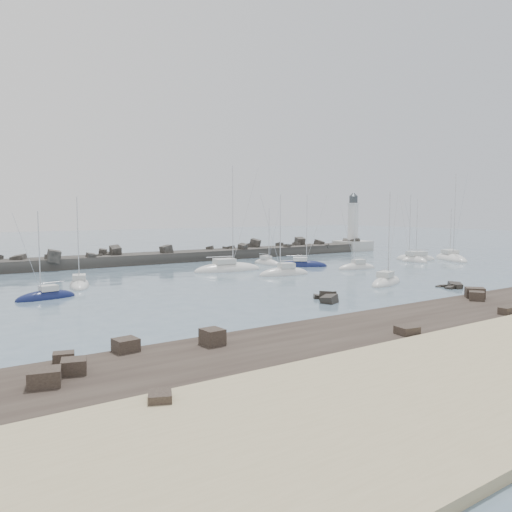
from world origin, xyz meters
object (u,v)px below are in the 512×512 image
at_px(sailboat_4, 228,270).
at_px(sailboat_7, 386,283).
at_px(sailboat_2, 46,298).
at_px(sailboat_3, 79,285).
at_px(sailboat_11, 451,259).
at_px(sailboat_8, 302,266).
at_px(sailboat_12, 450,258).
at_px(sailboat_9, 357,268).
at_px(sailboat_13, 419,260).
at_px(sailboat_6, 267,264).
at_px(sailboat_10, 411,260).
at_px(sailboat_5, 284,274).
at_px(lighthouse, 353,238).

relative_size(sailboat_4, sailboat_7, 1.37).
height_order(sailboat_2, sailboat_3, sailboat_3).
relative_size(sailboat_4, sailboat_11, 1.01).
bearing_deg(sailboat_8, sailboat_3, -177.08).
height_order(sailboat_8, sailboat_12, sailboat_8).
xyz_separation_m(sailboat_9, sailboat_13, (19.73, 3.11, 0.01)).
height_order(sailboat_6, sailboat_10, sailboat_10).
bearing_deg(sailboat_5, sailboat_8, 37.74).
relative_size(sailboat_5, sailboat_10, 0.95).
height_order(sailboat_2, sailboat_6, sailboat_6).
xyz_separation_m(sailboat_7, sailboat_12, (37.46, 16.32, -0.00)).
height_order(sailboat_2, sailboat_7, sailboat_7).
distance_m(sailboat_2, sailboat_13, 67.92).
relative_size(sailboat_7, sailboat_11, 0.73).
distance_m(lighthouse, sailboat_13, 26.20).
relative_size(sailboat_2, sailboat_4, 0.58).
bearing_deg(sailboat_3, sailboat_13, -2.74).
xyz_separation_m(sailboat_3, sailboat_13, (62.43, -2.98, 0.02)).
relative_size(lighthouse, sailboat_9, 1.30).
bearing_deg(sailboat_6, sailboat_9, -60.22).
relative_size(sailboat_4, sailboat_13, 1.39).
height_order(sailboat_11, sailboat_13, sailboat_11).
distance_m(sailboat_2, sailboat_10, 66.11).
bearing_deg(sailboat_11, sailboat_5, 179.70).
bearing_deg(sailboat_13, sailboat_7, -149.11).
xyz_separation_m(sailboat_3, sailboat_12, (70.98, -3.95, 0.01)).
bearing_deg(sailboat_6, sailboat_3, -167.05).
bearing_deg(sailboat_10, sailboat_3, 177.39).
bearing_deg(sailboat_6, sailboat_7, -92.31).
bearing_deg(sailboat_12, sailboat_2, -177.72).
bearing_deg(sailboat_3, sailboat_2, -127.55).
relative_size(sailboat_7, sailboat_8, 0.98).
bearing_deg(sailboat_5, sailboat_11, -0.30).
height_order(sailboat_3, sailboat_5, sailboat_5).
bearing_deg(sailboat_7, sailboat_6, 87.69).
bearing_deg(lighthouse, sailboat_9, -134.18).
bearing_deg(sailboat_13, sailboat_4, 170.38).
bearing_deg(sailboat_11, sailboat_10, 159.25).
bearing_deg(sailboat_2, sailboat_9, 1.07).
height_order(sailboat_3, sailboat_10, sailboat_10).
distance_m(sailboat_12, sailboat_13, 8.61).
distance_m(sailboat_5, sailboat_12, 42.87).
height_order(sailboat_12, sailboat_13, sailboat_13).
relative_size(lighthouse, sailboat_5, 1.13).
height_order(sailboat_3, sailboat_13, sailboat_13).
bearing_deg(sailboat_7, sailboat_8, 79.08).
bearing_deg(sailboat_10, lighthouse, 69.29).
bearing_deg(sailboat_7, sailboat_10, 32.89).
xyz_separation_m(sailboat_3, sailboat_11, (68.55, -5.77, 0.01)).
bearing_deg(sailboat_3, sailboat_12, -3.19).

